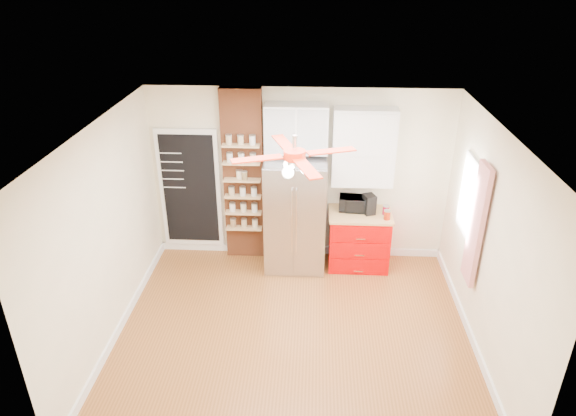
# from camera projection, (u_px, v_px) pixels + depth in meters

# --- Properties ---
(floor) EXTENTS (4.50, 4.50, 0.00)m
(floor) POSITION_uv_depth(u_px,v_px,m) (294.00, 333.00, 6.59)
(floor) COLOR brown
(floor) RESTS_ON ground
(ceiling) EXTENTS (4.50, 4.50, 0.00)m
(ceiling) POSITION_uv_depth(u_px,v_px,m) (295.00, 131.00, 5.40)
(ceiling) COLOR white
(ceiling) RESTS_ON wall_back
(wall_back) EXTENTS (4.50, 0.02, 2.70)m
(wall_back) POSITION_uv_depth(u_px,v_px,m) (300.00, 176.00, 7.78)
(wall_back) COLOR beige
(wall_back) RESTS_ON floor
(wall_front) EXTENTS (4.50, 0.02, 2.70)m
(wall_front) POSITION_uv_depth(u_px,v_px,m) (283.00, 364.00, 4.20)
(wall_front) COLOR beige
(wall_front) RESTS_ON floor
(wall_left) EXTENTS (0.02, 4.00, 2.70)m
(wall_left) POSITION_uv_depth(u_px,v_px,m) (106.00, 237.00, 6.10)
(wall_left) COLOR beige
(wall_left) RESTS_ON floor
(wall_right) EXTENTS (0.02, 4.00, 2.70)m
(wall_right) POSITION_uv_depth(u_px,v_px,m) (490.00, 247.00, 5.88)
(wall_right) COLOR beige
(wall_right) RESTS_ON floor
(chalkboard) EXTENTS (0.95, 0.05, 1.95)m
(chalkboard) POSITION_uv_depth(u_px,v_px,m) (190.00, 189.00, 7.95)
(chalkboard) COLOR white
(chalkboard) RESTS_ON wall_back
(brick_pillar) EXTENTS (0.60, 0.16, 2.70)m
(brick_pillar) POSITION_uv_depth(u_px,v_px,m) (244.00, 177.00, 7.75)
(brick_pillar) COLOR brown
(brick_pillar) RESTS_ON floor
(fridge) EXTENTS (0.90, 0.70, 1.75)m
(fridge) POSITION_uv_depth(u_px,v_px,m) (295.00, 215.00, 7.67)
(fridge) COLOR #ADADB2
(fridge) RESTS_ON floor
(upper_glass_cabinet) EXTENTS (0.90, 0.35, 0.70)m
(upper_glass_cabinet) POSITION_uv_depth(u_px,v_px,m) (296.00, 128.00, 7.28)
(upper_glass_cabinet) COLOR white
(upper_glass_cabinet) RESTS_ON wall_back
(red_cabinet) EXTENTS (0.94, 0.64, 0.90)m
(red_cabinet) POSITION_uv_depth(u_px,v_px,m) (358.00, 239.00, 7.85)
(red_cabinet) COLOR #D30000
(red_cabinet) RESTS_ON floor
(upper_shelf_unit) EXTENTS (0.90, 0.30, 1.15)m
(upper_shelf_unit) POSITION_uv_depth(u_px,v_px,m) (364.00, 147.00, 7.37)
(upper_shelf_unit) COLOR white
(upper_shelf_unit) RESTS_ON wall_back
(window) EXTENTS (0.04, 0.75, 1.05)m
(window) POSITION_uv_depth(u_px,v_px,m) (470.00, 198.00, 6.60)
(window) COLOR white
(window) RESTS_ON wall_right
(curtain) EXTENTS (0.06, 0.40, 1.55)m
(curtain) POSITION_uv_depth(u_px,v_px,m) (476.00, 225.00, 6.16)
(curtain) COLOR red
(curtain) RESTS_ON wall_right
(ceiling_fan) EXTENTS (1.40, 1.40, 0.44)m
(ceiling_fan) POSITION_uv_depth(u_px,v_px,m) (295.00, 155.00, 5.52)
(ceiling_fan) COLOR silver
(ceiling_fan) RESTS_ON ceiling
(toaster_oven) EXTENTS (0.42, 0.30, 0.22)m
(toaster_oven) POSITION_uv_depth(u_px,v_px,m) (353.00, 203.00, 7.70)
(toaster_oven) COLOR black
(toaster_oven) RESTS_ON red_cabinet
(coffee_maker) EXTENTS (0.21, 0.23, 0.30)m
(coffee_maker) POSITION_uv_depth(u_px,v_px,m) (369.00, 204.00, 7.59)
(coffee_maker) COLOR black
(coffee_maker) RESTS_ON red_cabinet
(canister_left) EXTENTS (0.12, 0.12, 0.13)m
(canister_left) POSITION_uv_depth(u_px,v_px,m) (387.00, 215.00, 7.45)
(canister_left) COLOR #AF2509
(canister_left) RESTS_ON red_cabinet
(canister_right) EXTENTS (0.12, 0.12, 0.13)m
(canister_right) POSITION_uv_depth(u_px,v_px,m) (386.00, 210.00, 7.59)
(canister_right) COLOR #A1082B
(canister_right) RESTS_ON red_cabinet
(pantry_jar_oats) EXTENTS (0.13, 0.13, 0.12)m
(pantry_jar_oats) POSITION_uv_depth(u_px,v_px,m) (240.00, 175.00, 7.62)
(pantry_jar_oats) COLOR beige
(pantry_jar_oats) RESTS_ON brick_pillar
(pantry_jar_beans) EXTENTS (0.10, 0.10, 0.12)m
(pantry_jar_beans) POSITION_uv_depth(u_px,v_px,m) (245.00, 176.00, 7.57)
(pantry_jar_beans) COLOR olive
(pantry_jar_beans) RESTS_ON brick_pillar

